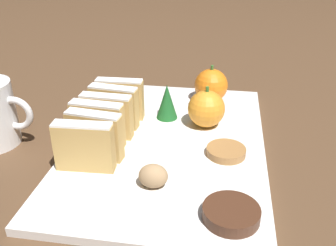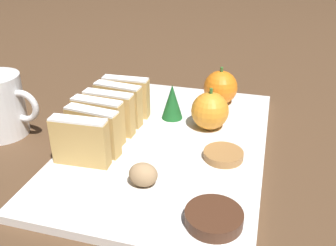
# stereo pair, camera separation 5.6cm
# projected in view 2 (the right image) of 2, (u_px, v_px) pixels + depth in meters

# --- Properties ---
(ground_plane) EXTENTS (6.00, 6.00, 0.00)m
(ground_plane) POSITION_uv_depth(u_px,v_px,m) (168.00, 147.00, 0.58)
(ground_plane) COLOR #513823
(serving_platter) EXTENTS (0.29, 0.43, 0.01)m
(serving_platter) POSITION_uv_depth(u_px,v_px,m) (168.00, 144.00, 0.58)
(serving_platter) COLOR white
(serving_platter) RESTS_ON ground_plane
(stollen_slice_front) EXTENTS (0.08, 0.02, 0.07)m
(stollen_slice_front) POSITION_uv_depth(u_px,v_px,m) (80.00, 142.00, 0.50)
(stollen_slice_front) COLOR tan
(stollen_slice_front) RESTS_ON serving_platter
(stollen_slice_second) EXTENTS (0.08, 0.03, 0.07)m
(stollen_slice_second) POSITION_uv_depth(u_px,v_px,m) (93.00, 131.00, 0.53)
(stollen_slice_second) COLOR tan
(stollen_slice_second) RESTS_ON serving_platter
(stollen_slice_third) EXTENTS (0.08, 0.03, 0.07)m
(stollen_slice_third) POSITION_uv_depth(u_px,v_px,m) (98.00, 121.00, 0.56)
(stollen_slice_third) COLOR tan
(stollen_slice_third) RESTS_ON serving_platter
(stollen_slice_fourth) EXTENTS (0.08, 0.02, 0.07)m
(stollen_slice_fourth) POSITION_uv_depth(u_px,v_px,m) (110.00, 112.00, 0.58)
(stollen_slice_fourth) COLOR tan
(stollen_slice_fourth) RESTS_ON serving_platter
(stollen_slice_fifth) EXTENTS (0.08, 0.03, 0.07)m
(stollen_slice_fifth) POSITION_uv_depth(u_px,v_px,m) (118.00, 104.00, 0.61)
(stollen_slice_fifth) COLOR tan
(stollen_slice_fifth) RESTS_ON serving_platter
(stollen_slice_sixth) EXTENTS (0.08, 0.02, 0.07)m
(stollen_slice_sixth) POSITION_uv_depth(u_px,v_px,m) (126.00, 97.00, 0.64)
(stollen_slice_sixth) COLOR tan
(stollen_slice_sixth) RESTS_ON serving_platter
(orange_near) EXTENTS (0.06, 0.06, 0.07)m
(orange_near) POSITION_uv_depth(u_px,v_px,m) (221.00, 87.00, 0.68)
(orange_near) COLOR orange
(orange_near) RESTS_ON serving_platter
(orange_far) EXTENTS (0.06, 0.06, 0.07)m
(orange_far) POSITION_uv_depth(u_px,v_px,m) (210.00, 111.00, 0.60)
(orange_far) COLOR orange
(orange_far) RESTS_ON serving_platter
(walnut) EXTENTS (0.04, 0.03, 0.03)m
(walnut) POSITION_uv_depth(u_px,v_px,m) (146.00, 175.00, 0.47)
(walnut) COLOR tan
(walnut) RESTS_ON serving_platter
(chocolate_cookie) EXTENTS (0.06, 0.06, 0.01)m
(chocolate_cookie) POSITION_uv_depth(u_px,v_px,m) (214.00, 218.00, 0.41)
(chocolate_cookie) COLOR #472819
(chocolate_cookie) RESTS_ON serving_platter
(gingerbread_cookie) EXTENTS (0.06, 0.06, 0.01)m
(gingerbread_cookie) POSITION_uv_depth(u_px,v_px,m) (223.00, 155.00, 0.53)
(gingerbread_cookie) COLOR #A3703D
(gingerbread_cookie) RESTS_ON serving_platter
(evergreen_sprig) EXTENTS (0.04, 0.04, 0.06)m
(evergreen_sprig) POSITION_uv_depth(u_px,v_px,m) (172.00, 102.00, 0.63)
(evergreen_sprig) COLOR #195623
(evergreen_sprig) RESTS_ON serving_platter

